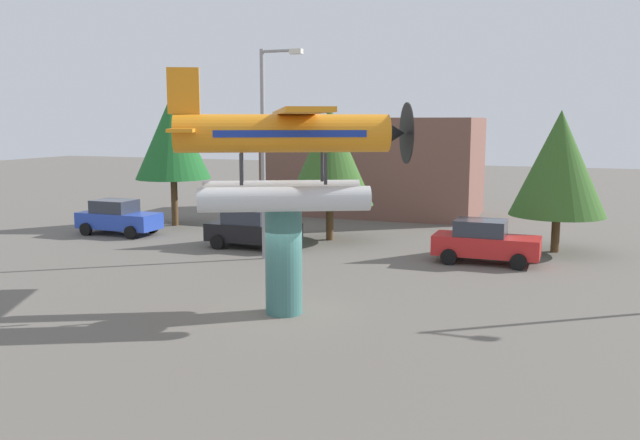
{
  "coord_description": "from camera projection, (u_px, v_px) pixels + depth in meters",
  "views": [
    {
      "loc": [
        8.04,
        -17.77,
        5.74
      ],
      "look_at": [
        0.0,
        3.0,
        2.42
      ],
      "focal_mm": 37.5,
      "sensor_mm": 36.0,
      "label": 1
    }
  ],
  "objects": [
    {
      "name": "ground_plane",
      "position": [
        284.0,
        313.0,
        20.11
      ],
      "size": [
        140.0,
        140.0,
        0.0
      ],
      "primitive_type": "plane",
      "color": "#605B54"
    },
    {
      "name": "tree_west",
      "position": [
        172.0,
        137.0,
        36.16
      ],
      "size": [
        4.06,
        4.06,
        7.1
      ],
      "color": "brown",
      "rests_on": "ground"
    },
    {
      "name": "car_mid_black",
      "position": [
        252.0,
        229.0,
        30.28
      ],
      "size": [
        4.2,
        2.02,
        1.76
      ],
      "color": "black",
      "rests_on": "ground"
    },
    {
      "name": "car_near_blue",
      "position": [
        118.0,
        217.0,
        33.86
      ],
      "size": [
        4.2,
        2.02,
        1.76
      ],
      "color": "#2847B7",
      "rests_on": "ground"
    },
    {
      "name": "streetlight_primary",
      "position": [
        267.0,
        140.0,
        27.22
      ],
      "size": [
        1.84,
        0.28,
        8.58
      ],
      "color": "gray",
      "rests_on": "ground"
    },
    {
      "name": "floatplane_monument",
      "position": [
        287.0,
        150.0,
        19.4
      ],
      "size": [
        7.13,
        9.78,
        4.0
      ],
      "rotation": [
        0.0,
        0.0,
        0.47
      ],
      "color": "silver",
      "rests_on": "display_pedestal"
    },
    {
      "name": "tree_east",
      "position": [
        330.0,
        156.0,
        31.83
      ],
      "size": [
        4.2,
        4.2,
        6.4
      ],
      "color": "brown",
      "rests_on": "ground"
    },
    {
      "name": "display_pedestal",
      "position": [
        284.0,
        261.0,
        19.87
      ],
      "size": [
        1.1,
        1.1,
        3.22
      ],
      "primitive_type": "cylinder",
      "color": "#386B66",
      "rests_on": "ground"
    },
    {
      "name": "tree_center_back",
      "position": [
        559.0,
        163.0,
        28.89
      ],
      "size": [
        4.11,
        4.11,
        6.2
      ],
      "color": "brown",
      "rests_on": "ground"
    },
    {
      "name": "storefront_building",
      "position": [
        374.0,
        166.0,
        41.32
      ],
      "size": [
        12.7,
        6.25,
        5.9
      ],
      "primitive_type": "cube",
      "color": "brown",
      "rests_on": "ground"
    },
    {
      "name": "car_far_red",
      "position": [
        485.0,
        242.0,
        27.06
      ],
      "size": [
        4.2,
        2.02,
        1.76
      ],
      "color": "red",
      "rests_on": "ground"
    }
  ]
}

